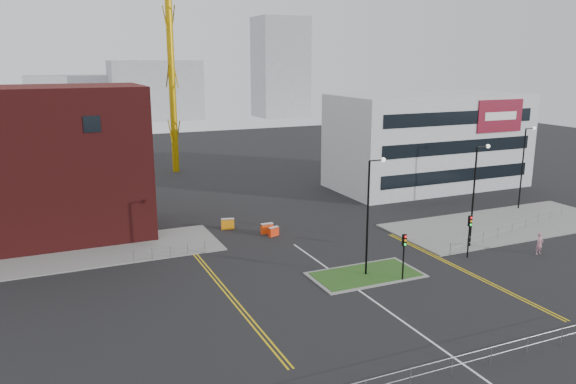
% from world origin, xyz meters
% --- Properties ---
extents(ground, '(200.00, 200.00, 0.00)m').
position_xyz_m(ground, '(0.00, 0.00, 0.00)').
color(ground, black).
rests_on(ground, ground).
extents(pavement_left, '(28.00, 8.00, 0.12)m').
position_xyz_m(pavement_left, '(-20.00, 22.00, 0.06)').
color(pavement_left, slate).
rests_on(pavement_left, ground).
extents(pavement_right, '(24.00, 10.00, 0.12)m').
position_xyz_m(pavement_right, '(22.00, 14.00, 0.06)').
color(pavement_right, slate).
rests_on(pavement_right, ground).
extents(island_kerb, '(8.60, 4.60, 0.08)m').
position_xyz_m(island_kerb, '(2.00, 8.00, 0.04)').
color(island_kerb, slate).
rests_on(island_kerb, ground).
extents(grass_island, '(8.00, 4.00, 0.12)m').
position_xyz_m(grass_island, '(2.00, 8.00, 0.06)').
color(grass_island, '#1F4617').
rests_on(grass_island, ground).
extents(brick_building, '(24.20, 10.07, 14.24)m').
position_xyz_m(brick_building, '(-22.97, 28.00, 6.85)').
color(brick_building, '#4F1413').
rests_on(brick_building, ground).
extents(office_block, '(25.00, 12.20, 12.00)m').
position_xyz_m(office_block, '(26.01, 31.97, 6.00)').
color(office_block, '#B6B8BB').
rests_on(office_block, ground).
extents(streetlamp_island, '(1.46, 0.36, 9.18)m').
position_xyz_m(streetlamp_island, '(2.22, 8.00, 5.41)').
color(streetlamp_island, black).
rests_on(streetlamp_island, ground).
extents(streetlamp_right_near, '(1.46, 0.36, 9.18)m').
position_xyz_m(streetlamp_right_near, '(14.22, 10.00, 5.41)').
color(streetlamp_right_near, black).
rests_on(streetlamp_right_near, ground).
extents(streetlamp_right_far, '(1.46, 0.36, 9.18)m').
position_xyz_m(streetlamp_right_far, '(28.22, 18.00, 5.41)').
color(streetlamp_right_far, black).
rests_on(streetlamp_right_far, ground).
extents(traffic_light_island, '(0.28, 0.33, 3.65)m').
position_xyz_m(traffic_light_island, '(4.00, 5.98, 2.57)').
color(traffic_light_island, black).
rests_on(traffic_light_island, ground).
extents(traffic_light_right, '(0.28, 0.33, 3.65)m').
position_xyz_m(traffic_light_right, '(12.00, 7.98, 2.57)').
color(traffic_light_right, black).
rests_on(traffic_light_right, ground).
extents(railing_front, '(24.05, 0.05, 1.10)m').
position_xyz_m(railing_front, '(0.00, -6.00, 0.78)').
color(railing_front, gray).
rests_on(railing_front, ground).
extents(railing_left, '(6.05, 0.05, 1.10)m').
position_xyz_m(railing_left, '(-11.00, 18.00, 0.74)').
color(railing_left, gray).
rests_on(railing_left, ground).
extents(railing_right, '(19.05, 5.05, 1.10)m').
position_xyz_m(railing_right, '(20.50, 11.50, 0.78)').
color(railing_right, gray).
rests_on(railing_right, ground).
extents(centre_line, '(0.15, 30.00, 0.01)m').
position_xyz_m(centre_line, '(0.00, 2.00, 0.01)').
color(centre_line, silver).
rests_on(centre_line, ground).
extents(yellow_left_a, '(0.12, 24.00, 0.01)m').
position_xyz_m(yellow_left_a, '(-9.00, 10.00, 0.01)').
color(yellow_left_a, gold).
rests_on(yellow_left_a, ground).
extents(yellow_left_b, '(0.12, 24.00, 0.01)m').
position_xyz_m(yellow_left_b, '(-8.70, 10.00, 0.01)').
color(yellow_left_b, gold).
rests_on(yellow_left_b, ground).
extents(yellow_right_a, '(0.12, 20.00, 0.01)m').
position_xyz_m(yellow_right_a, '(9.50, 6.00, 0.01)').
color(yellow_right_a, gold).
rests_on(yellow_right_a, ground).
extents(yellow_right_b, '(0.12, 20.00, 0.01)m').
position_xyz_m(yellow_right_b, '(9.80, 6.00, 0.01)').
color(yellow_right_b, gold).
rests_on(yellow_right_b, ground).
extents(skyline_b, '(24.00, 12.00, 16.00)m').
position_xyz_m(skyline_b, '(10.00, 130.00, 8.00)').
color(skyline_b, gray).
rests_on(skyline_b, ground).
extents(skyline_c, '(14.00, 12.00, 28.00)m').
position_xyz_m(skyline_c, '(45.00, 125.00, 14.00)').
color(skyline_c, gray).
rests_on(skyline_c, ground).
extents(skyline_d, '(30.00, 12.00, 12.00)m').
position_xyz_m(skyline_d, '(-8.00, 140.00, 6.00)').
color(skyline_d, gray).
rests_on(skyline_d, ground).
extents(pedestrian, '(0.70, 0.47, 1.91)m').
position_xyz_m(pedestrian, '(18.14, 6.14, 0.96)').
color(pedestrian, '#BD7A8D').
rests_on(pedestrian, ground).
extents(barrier_left, '(1.19, 0.41, 1.00)m').
position_xyz_m(barrier_left, '(-1.00, 21.08, 0.54)').
color(barrier_left, '#F5430D').
rests_on(barrier_left, ground).
extents(barrier_mid, '(1.32, 0.70, 1.06)m').
position_xyz_m(barrier_mid, '(-4.00, 24.00, 0.58)').
color(barrier_mid, orange).
rests_on(barrier_mid, ground).
extents(barrier_right, '(1.11, 0.68, 0.88)m').
position_xyz_m(barrier_right, '(-0.72, 20.08, 0.48)').
color(barrier_right, '#FA340D').
rests_on(barrier_right, ground).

